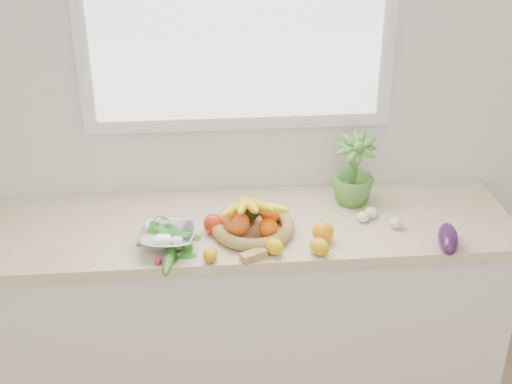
{
  "coord_description": "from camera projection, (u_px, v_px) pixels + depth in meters",
  "views": [
    {
      "loc": [
        -0.17,
        -0.59,
        2.4
      ],
      "look_at": [
        0.05,
        1.93,
        1.05
      ],
      "focal_mm": 50.0,
      "sensor_mm": 36.0,
      "label": 1
    }
  ],
  "objects": [
    {
      "name": "potted_herb",
      "position": [
        353.0,
        171.0,
        3.03
      ],
      "size": [
        0.21,
        0.21,
        0.32
      ],
      "primitive_type": "imported",
      "rotation": [
        0.0,
        0.0,
        -0.18
      ],
      "color": "#4D8E33",
      "rests_on": "countertop"
    },
    {
      "name": "lemon_a",
      "position": [
        274.0,
        246.0,
        2.72
      ],
      "size": [
        0.1,
        0.1,
        0.07
      ],
      "primitive_type": "ellipsoid",
      "rotation": [
        0.0,
        0.0,
        0.56
      ],
      "color": "#E1BD0C",
      "rests_on": "countertop"
    },
    {
      "name": "counter_cabinet",
      "position": [
        244.0,
        313.0,
        3.17
      ],
      "size": [
        2.2,
        0.58,
        0.86
      ],
      "primitive_type": "cube",
      "color": "silver",
      "rests_on": "ground"
    },
    {
      "name": "fruit_basket",
      "position": [
        252.0,
        222.0,
        2.85
      ],
      "size": [
        0.39,
        0.39,
        0.18
      ],
      "color": "#AD7B4D",
      "rests_on": "countertop"
    },
    {
      "name": "lemon_c",
      "position": [
        319.0,
        247.0,
        2.72
      ],
      "size": [
        0.11,
        0.11,
        0.07
      ],
      "primitive_type": "ellipsoid",
      "rotation": [
        0.0,
        0.0,
        0.72
      ],
      "color": "#EBA80C",
      "rests_on": "countertop"
    },
    {
      "name": "cucumber",
      "position": [
        169.0,
        259.0,
        2.67
      ],
      "size": [
        0.07,
        0.23,
        0.04
      ],
      "primitive_type": "ellipsoid",
      "rotation": [
        0.0,
        0.0,
        -0.11
      ],
      "color": "#1A581A",
      "rests_on": "countertop"
    },
    {
      "name": "countertop",
      "position": [
        244.0,
        226.0,
        2.96
      ],
      "size": [
        2.24,
        0.62,
        0.04
      ],
      "primitive_type": "cube",
      "color": "beige",
      "rests_on": "counter_cabinet"
    },
    {
      "name": "window_pane",
      "position": [
        237.0,
        0.0,
        2.78
      ],
      "size": [
        1.18,
        0.01,
        0.98
      ],
      "primitive_type": "cube",
      "color": "white",
      "rests_on": "window_frame"
    },
    {
      "name": "apple",
      "position": [
        213.0,
        224.0,
        2.86
      ],
      "size": [
        0.11,
        0.11,
        0.08
      ],
      "primitive_type": "sphere",
      "rotation": [
        0.0,
        0.0,
        0.35
      ],
      "color": "red",
      "rests_on": "countertop"
    },
    {
      "name": "orange_loose",
      "position": [
        323.0,
        232.0,
        2.8
      ],
      "size": [
        0.1,
        0.1,
        0.08
      ],
      "primitive_type": "sphere",
      "rotation": [
        0.0,
        0.0,
        0.24
      ],
      "color": "orange",
      "rests_on": "countertop"
    },
    {
      "name": "garlic_a",
      "position": [
        363.0,
        217.0,
        2.94
      ],
      "size": [
        0.06,
        0.06,
        0.04
      ],
      "primitive_type": "ellipsoid",
      "rotation": [
        0.0,
        0.0,
        0.15
      ],
      "color": "white",
      "rests_on": "countertop"
    },
    {
      "name": "colander_with_spinach",
      "position": [
        167.0,
        234.0,
        2.76
      ],
      "size": [
        0.24,
        0.24,
        0.12
      ],
      "color": "silver",
      "rests_on": "countertop"
    },
    {
      "name": "garlic_b",
      "position": [
        371.0,
        213.0,
        2.97
      ],
      "size": [
        0.06,
        0.06,
        0.05
      ],
      "primitive_type": "ellipsoid",
      "rotation": [
        0.0,
        0.0,
        0.14
      ],
      "color": "white",
      "rests_on": "countertop"
    },
    {
      "name": "radish",
      "position": [
        158.0,
        261.0,
        2.67
      ],
      "size": [
        0.03,
        0.03,
        0.03
      ],
      "primitive_type": "sphere",
      "rotation": [
        0.0,
        0.0,
        -0.15
      ],
      "color": "#DA1B52",
      "rests_on": "countertop"
    },
    {
      "name": "back_wall",
      "position": [
        238.0,
        94.0,
        3.0
      ],
      "size": [
        4.5,
        0.02,
        2.7
      ],
      "primitive_type": "cube",
      "color": "white",
      "rests_on": "ground"
    },
    {
      "name": "ginger",
      "position": [
        254.0,
        256.0,
        2.7
      ],
      "size": [
        0.11,
        0.09,
        0.03
      ],
      "primitive_type": "cube",
      "rotation": [
        0.0,
        0.0,
        0.49
      ],
      "color": "tan",
      "rests_on": "countertop"
    },
    {
      "name": "eggplant",
      "position": [
        448.0,
        239.0,
        2.76
      ],
      "size": [
        0.13,
        0.22,
        0.08
      ],
      "primitive_type": "ellipsoid",
      "rotation": [
        0.0,
        0.0,
        -0.24
      ],
      "color": "#33113E",
      "rests_on": "countertop"
    },
    {
      "name": "garlic_c",
      "position": [
        396.0,
        223.0,
        2.9
      ],
      "size": [
        0.07,
        0.07,
        0.05
      ],
      "primitive_type": "ellipsoid",
      "rotation": [
        0.0,
        0.0,
        -0.34
      ],
      "color": "white",
      "rests_on": "countertop"
    },
    {
      "name": "lemon_b",
      "position": [
        210.0,
        255.0,
        2.68
      ],
      "size": [
        0.06,
        0.07,
        0.06
      ],
      "primitive_type": "ellipsoid",
      "rotation": [
        0.0,
        0.0,
        -0.03
      ],
      "color": "orange",
      "rests_on": "countertop"
    }
  ]
}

